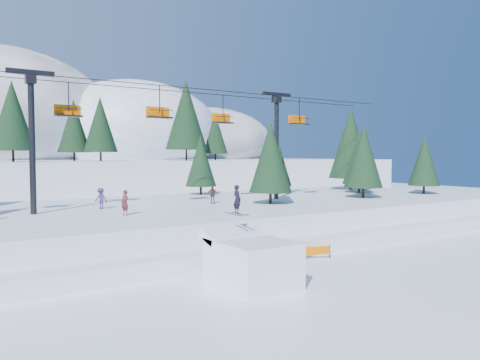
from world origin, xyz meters
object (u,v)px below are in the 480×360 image
banner_near (310,251)px  jump_kicker (251,261)px  chairlift (157,124)px  banner_far (336,243)px

banner_near → jump_kicker: bearing=-156.7°
jump_kicker → banner_near: jump_kicker is taller
chairlift → jump_kicker: bearing=-96.8°
banner_near → banner_far: 3.75m
banner_near → banner_far: size_ratio=1.01×
chairlift → banner_far: (8.16, -12.44, -8.78)m
banner_near → banner_far: bearing=18.7°
jump_kicker → banner_near: bearing=23.3°
jump_kicker → banner_far: bearing=21.7°
jump_kicker → chairlift: chairlift is taller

